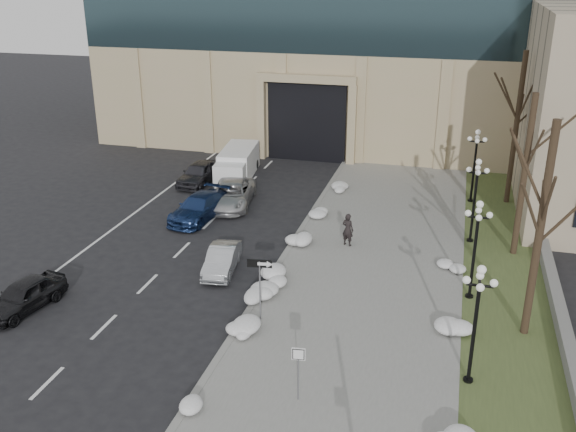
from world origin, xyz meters
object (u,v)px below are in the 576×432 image
box_truck (237,164)px  keep_sign (298,363)px  car_c (199,207)px  pedestrian (348,230)px  lamppost_b (476,237)px  one_way_sign (264,271)px  car_b (222,260)px  car_e (199,173)px  car_a (24,295)px  lamppost_d (475,156)px  lamppost_c (476,190)px  lamppost_a (477,309)px  car_d (232,194)px

box_truck → keep_sign: (10.38, -23.33, 0.68)m
car_c → pedestrian: 9.41m
box_truck → keep_sign: keep_sign is taller
lamppost_b → one_way_sign: bearing=-152.8°
car_b → car_e: bearing=108.9°
car_a → lamppost_d: lamppost_d is taller
lamppost_b → lamppost_c: same height
car_b → box_truck: box_truck is taller
car_c → lamppost_a: lamppost_a is taller
lamppost_a → keep_sign: bearing=-155.0°
one_way_sign → car_b: bearing=122.4°
car_c → lamppost_b: lamppost_b is taller
lamppost_a → lamppost_d: size_ratio=1.00×
pedestrian → box_truck: size_ratio=0.28×
car_e → lamppost_c: lamppost_c is taller
lamppost_c → lamppost_a: bearing=-90.0°
car_d → lamppost_a: size_ratio=1.12×
lamppost_a → car_e: bearing=134.4°
lamppost_b → keep_sign: bearing=-121.9°
box_truck → car_a: bearing=-105.2°
pedestrian → one_way_sign: size_ratio=0.62×
car_c → keep_sign: (9.91, -15.09, 0.89)m
one_way_sign → lamppost_c: lamppost_c is taller
pedestrian → box_truck: box_truck is taller
car_d → box_truck: 5.83m
car_c → lamppost_c: 15.80m
one_way_sign → lamppost_d: (8.41, 17.32, 0.68)m
car_a → keep_sign: 13.58m
lamppost_c → lamppost_d: 6.50m
lamppost_c → lamppost_b: bearing=-90.0°
car_c → one_way_sign: size_ratio=1.72×
pedestrian → lamppost_b: size_ratio=0.38×
pedestrian → box_truck: 13.93m
car_a → lamppost_a: size_ratio=0.85×
keep_sign → car_b: bearing=118.1°
car_c → lamppost_b: (15.61, -5.93, 2.35)m
lamppost_a → lamppost_d: 19.50m
car_e → pedestrian: (11.74, -7.80, 0.25)m
lamppost_a → car_c: bearing=141.5°
car_e → keep_sign: size_ratio=2.05×
pedestrian → car_b: bearing=58.5°
box_truck → lamppost_a: lamppost_a is taller
car_c → lamppost_b: bearing=-13.1°
car_a → lamppost_b: size_ratio=0.85×
lamppost_d → car_e: bearing=-176.8°
car_b → car_d: car_d is taller
car_d → pedestrian: pedestrian is taller
lamppost_b → box_truck: bearing=138.6°
lamppost_d → box_truck: bearing=175.8°
car_a → car_d: bearing=84.3°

